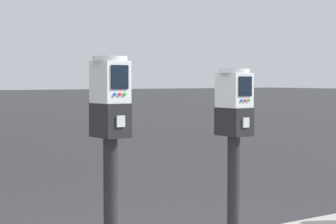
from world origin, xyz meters
name	(u,v)px	position (x,y,z in m)	size (l,w,h in m)	color
parking_meter_near_kerb	(110,127)	(-0.42, -0.28, 1.12)	(0.22, 0.25, 1.42)	black
parking_meter_twin_adjacent	(234,127)	(0.60, -0.28, 1.07)	(0.22, 0.25, 1.35)	black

